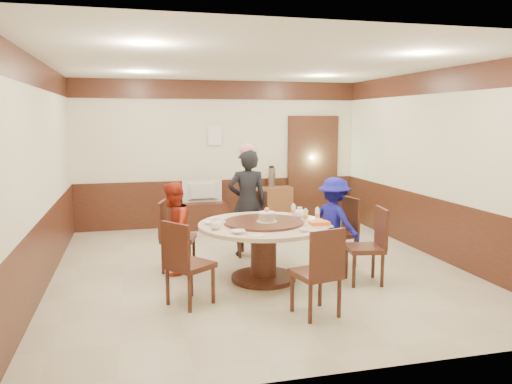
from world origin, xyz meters
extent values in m
plane|color=beige|center=(0.00, 0.00, 0.00)|extent=(6.00, 6.00, 0.00)
plane|color=white|center=(0.00, 0.00, 2.80)|extent=(6.00, 6.00, 0.00)
cube|color=beige|center=(0.00, 3.00, 1.40)|extent=(5.50, 0.04, 2.80)
cube|color=beige|center=(0.00, -3.00, 1.40)|extent=(5.50, 0.04, 2.80)
cube|color=beige|center=(-2.75, 0.00, 1.40)|extent=(0.04, 6.00, 2.80)
cube|color=beige|center=(2.75, 0.00, 1.40)|extent=(0.04, 6.00, 2.80)
cube|color=#3F1E13|center=(0.00, 0.00, 0.45)|extent=(5.50, 6.00, 0.90)
cube|color=#3F1E13|center=(0.00, 0.00, 2.62)|extent=(5.50, 6.00, 0.35)
cube|color=#3F1E13|center=(1.90, 2.95, 1.05)|extent=(1.05, 0.08, 2.18)
cube|color=#8EDC9C|center=(1.90, 2.97, 1.05)|extent=(0.88, 0.02, 2.05)
cylinder|color=#3F1E13|center=(-0.05, -0.51, 0.03)|extent=(0.84, 0.84, 0.06)
cylinder|color=#3F1E13|center=(-0.05, -0.51, 0.35)|extent=(0.33, 0.33, 0.65)
cylinder|color=beige|center=(-0.05, -0.51, 0.72)|extent=(1.67, 1.67, 0.05)
cylinder|color=#3F1E13|center=(-0.05, -0.51, 0.77)|extent=(1.02, 1.02, 0.03)
cube|color=#3F1E13|center=(1.14, -0.12, 0.45)|extent=(0.51, 0.51, 0.06)
cube|color=#3F1E13|center=(1.35, -0.09, 0.72)|extent=(0.11, 0.42, 0.50)
cube|color=#3F1E13|center=(1.14, -0.12, 0.21)|extent=(0.36, 0.36, 0.42)
cube|color=#3F1E13|center=(0.10, 0.68, 0.45)|extent=(0.56, 0.56, 0.06)
cube|color=#3F1E13|center=(0.16, 0.88, 0.72)|extent=(0.41, 0.17, 0.50)
cube|color=#3F1E13|center=(0.10, 0.68, 0.21)|extent=(0.36, 0.36, 0.42)
cube|color=#3F1E13|center=(-1.08, 0.18, 0.45)|extent=(0.55, 0.55, 0.06)
cube|color=#3F1E13|center=(-1.28, 0.24, 0.72)|extent=(0.16, 0.41, 0.50)
cube|color=#3F1E13|center=(-1.08, 0.18, 0.21)|extent=(0.36, 0.36, 0.42)
cube|color=#3F1E13|center=(-1.07, -1.14, 0.45)|extent=(0.62, 0.62, 0.06)
cube|color=#3F1E13|center=(-1.24, -1.26, 0.72)|extent=(0.28, 0.36, 0.50)
cube|color=#3F1E13|center=(-1.07, -1.14, 0.21)|extent=(0.36, 0.36, 0.42)
cube|color=#3F1E13|center=(0.19, -1.77, 0.45)|extent=(0.53, 0.53, 0.06)
cube|color=#3F1E13|center=(0.23, -1.97, 0.72)|extent=(0.42, 0.13, 0.50)
cube|color=#3F1E13|center=(0.19, -1.77, 0.21)|extent=(0.36, 0.36, 0.42)
cube|color=#3F1E13|center=(1.16, -0.93, 0.45)|extent=(0.50, 0.50, 0.06)
cube|color=#3F1E13|center=(1.37, -0.96, 0.72)|extent=(0.11, 0.42, 0.50)
cube|color=#3F1E13|center=(1.16, -0.93, 0.21)|extent=(0.36, 0.36, 0.42)
imported|color=black|center=(0.02, 0.71, 0.81)|extent=(0.62, 0.43, 1.63)
imported|color=#A72916|center=(-1.16, 0.04, 0.63)|extent=(0.67, 0.74, 1.25)
imported|color=navy|center=(1.09, -0.11, 0.63)|extent=(0.81, 0.94, 1.27)
cylinder|color=white|center=(-0.02, -0.55, 0.79)|extent=(0.26, 0.26, 0.01)
cylinder|color=tan|center=(-0.02, -0.55, 0.84)|extent=(0.21, 0.21, 0.10)
cylinder|color=white|center=(-0.02, -0.55, 0.90)|extent=(0.21, 0.21, 0.01)
sphere|color=#EB6F7B|center=(-0.02, -0.55, 0.93)|extent=(0.06, 0.06, 0.06)
ellipsoid|color=white|center=(-0.71, -0.71, 0.81)|extent=(0.17, 0.15, 0.13)
ellipsoid|color=white|center=(0.52, -0.26, 0.81)|extent=(0.17, 0.15, 0.13)
imported|color=white|center=(-0.63, -0.18, 0.77)|extent=(0.15, 0.15, 0.04)
imported|color=white|center=(0.28, -1.08, 0.77)|extent=(0.12, 0.12, 0.04)
imported|color=white|center=(-0.49, -0.99, 0.77)|extent=(0.16, 0.16, 0.04)
imported|color=white|center=(0.63, -0.64, 0.77)|extent=(0.13, 0.13, 0.04)
imported|color=white|center=(-0.73, -0.39, 0.77)|extent=(0.16, 0.16, 0.04)
cylinder|color=white|center=(-0.30, -1.16, 0.76)|extent=(0.18, 0.18, 0.01)
cylinder|color=white|center=(0.40, -0.01, 0.76)|extent=(0.18, 0.18, 0.01)
cube|color=white|center=(0.57, -0.85, 0.76)|extent=(0.30, 0.20, 0.02)
cube|color=orange|center=(0.57, -0.85, 0.79)|extent=(0.24, 0.15, 0.04)
cylinder|color=white|center=(0.50, -0.56, 0.83)|extent=(0.06, 0.06, 0.16)
cylinder|color=white|center=(0.68, -0.51, 0.83)|extent=(0.06, 0.06, 0.16)
cylinder|color=white|center=(0.46, -0.16, 0.83)|extent=(0.06, 0.06, 0.16)
cube|color=#3F1E13|center=(-0.38, 2.75, 0.25)|extent=(0.85, 0.45, 0.50)
imported|color=gray|center=(-0.38, 2.75, 0.72)|extent=(0.76, 0.12, 0.43)
cube|color=brown|center=(0.97, 2.78, 0.38)|extent=(0.80, 0.40, 0.75)
cylinder|color=silver|center=(0.98, 2.78, 0.94)|extent=(0.15, 0.15, 0.38)
cube|color=white|center=(-0.10, 2.96, 1.75)|extent=(0.25, 0.00, 0.35)
cube|color=white|center=(0.55, 2.96, 1.45)|extent=(0.30, 0.00, 0.22)
camera|label=1|loc=(-1.67, -6.56, 2.08)|focal=35.00mm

